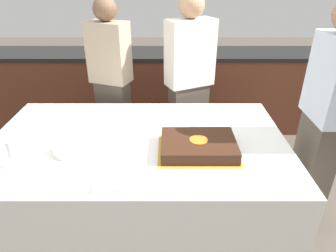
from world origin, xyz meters
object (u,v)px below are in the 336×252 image
at_px(plate_stack, 74,147).
at_px(person_standing_back, 113,88).
at_px(wine_glass, 13,150).
at_px(person_cutting_cake, 190,86).
at_px(cake, 199,146).
at_px(person_seated_right, 324,125).

height_order(plate_stack, person_standing_back, person_standing_back).
bearing_deg(wine_glass, person_cutting_cake, 47.63).
relative_size(person_cutting_cake, person_standing_back, 1.02).
relative_size(cake, person_cutting_cake, 0.31).
height_order(cake, person_seated_right, person_seated_right).
xyz_separation_m(person_seated_right, person_standing_back, (-1.49, 0.81, -0.05)).
distance_m(wine_glass, person_cutting_cake, 1.54).
bearing_deg(person_standing_back, cake, 146.19).
height_order(cake, person_cutting_cake, person_cutting_cake).
bearing_deg(wine_glass, person_seated_right, 10.04).
bearing_deg(person_standing_back, person_cutting_cake, -159.62).
xyz_separation_m(plate_stack, person_standing_back, (0.09, 0.94, 0.03)).
bearing_deg(wine_glass, person_standing_back, 72.78).
bearing_deg(person_seated_right, person_cutting_cake, -134.93).
height_order(person_seated_right, person_standing_back, person_seated_right).
height_order(plate_stack, person_cutting_cake, person_cutting_cake).
distance_m(person_cutting_cake, person_standing_back, 0.68).
bearing_deg(person_seated_right, person_standing_back, -118.42).
distance_m(cake, plate_stack, 0.77).
relative_size(person_cutting_cake, person_seated_right, 0.97).
bearing_deg(plate_stack, cake, -0.11).
bearing_deg(cake, person_cutting_cake, 90.00).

